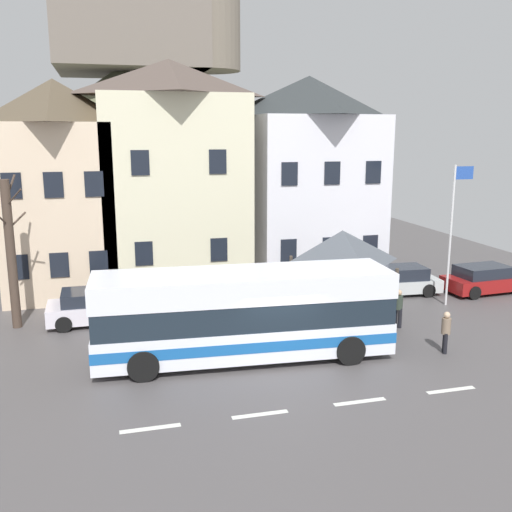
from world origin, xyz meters
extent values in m
cube|color=#504C4D|center=(0.00, 0.00, -0.03)|extent=(40.00, 60.00, 0.06)
cube|color=silver|center=(-4.50, -2.92, 0.00)|extent=(1.60, 0.20, 0.01)
cube|color=silver|center=(-1.50, -2.92, 0.00)|extent=(1.60, 0.20, 0.01)
cube|color=silver|center=(1.50, -2.92, 0.00)|extent=(1.60, 0.20, 0.01)
cube|color=silver|center=(4.50, -2.92, 0.00)|extent=(1.60, 0.20, 0.01)
cube|color=beige|center=(-7.40, 12.43, 4.04)|extent=(5.01, 6.86, 8.07)
pyramid|color=brown|center=(-7.40, 12.43, 9.08)|extent=(5.01, 6.86, 2.02)
cube|color=black|center=(-9.07, 8.97, 1.93)|extent=(0.80, 0.06, 1.10)
cube|color=black|center=(-7.40, 8.97, 1.93)|extent=(0.80, 0.06, 1.10)
cube|color=black|center=(-5.72, 8.97, 1.93)|extent=(0.80, 0.06, 1.10)
cube|color=black|center=(-9.07, 8.97, 5.44)|extent=(0.80, 0.06, 1.10)
cube|color=black|center=(-7.40, 8.97, 5.44)|extent=(0.80, 0.06, 1.10)
cube|color=black|center=(-5.72, 8.97, 5.44)|extent=(0.80, 0.06, 1.10)
cube|color=beige|center=(-1.99, 12.17, 4.69)|extent=(6.94, 6.35, 9.39)
pyramid|color=brown|center=(-1.99, 12.17, 10.24)|extent=(6.94, 6.35, 1.71)
cube|color=black|center=(-3.72, 8.97, 2.24)|extent=(0.80, 0.06, 1.10)
cube|color=black|center=(-0.25, 8.97, 2.24)|extent=(0.80, 0.06, 1.10)
cube|color=black|center=(-3.72, 8.97, 6.33)|extent=(0.80, 0.06, 1.10)
cube|color=black|center=(-0.25, 8.97, 6.33)|extent=(0.80, 0.06, 1.10)
cube|color=white|center=(5.35, 12.42, 4.24)|extent=(6.48, 6.84, 8.48)
pyramid|color=#2F3436|center=(5.35, 12.42, 9.50)|extent=(6.48, 6.84, 2.03)
cube|color=black|center=(3.18, 8.97, 2.03)|extent=(0.80, 0.06, 1.10)
cube|color=black|center=(5.35, 8.97, 2.03)|extent=(0.80, 0.06, 1.10)
cube|color=black|center=(7.51, 8.97, 2.03)|extent=(0.80, 0.06, 1.10)
cube|color=black|center=(3.18, 8.97, 5.71)|extent=(0.80, 0.06, 1.10)
cube|color=black|center=(5.35, 8.97, 5.71)|extent=(0.80, 0.06, 1.10)
cube|color=black|center=(7.51, 8.97, 5.71)|extent=(0.80, 0.06, 1.10)
cone|color=#616449|center=(-2.77, 31.13, 6.62)|extent=(37.84, 37.84, 13.24)
cube|color=slate|center=(-2.77, 31.13, 15.63)|extent=(11.05, 11.05, 6.89)
cylinder|color=#73685B|center=(2.75, 28.37, 17.09)|extent=(5.26, 5.26, 9.81)
cube|color=white|center=(-0.97, 1.15, 0.78)|extent=(10.17, 3.17, 1.07)
cube|color=#1959A5|center=(-0.97, 1.15, 0.84)|extent=(10.19, 3.20, 0.36)
cube|color=#19232D|center=(-0.97, 1.15, 1.76)|extent=(10.06, 3.13, 0.90)
cube|color=white|center=(-0.97, 1.15, 2.63)|extent=(10.17, 3.17, 0.84)
cube|color=#19232D|center=(4.05, 0.83, 1.76)|extent=(0.19, 2.15, 0.86)
cylinder|color=black|center=(2.51, 2.16, 0.50)|extent=(1.02, 0.34, 1.00)
cylinder|color=black|center=(2.36, -0.29, 0.50)|extent=(1.02, 0.34, 1.00)
cylinder|color=black|center=(-4.30, 2.58, 0.50)|extent=(1.02, 0.34, 1.00)
cylinder|color=black|center=(-4.45, 0.13, 0.50)|extent=(1.02, 0.34, 1.00)
cylinder|color=#473D33|center=(2.35, 6.09, 1.20)|extent=(0.14, 0.14, 2.40)
cylinder|color=#473D33|center=(5.65, 6.09, 1.20)|extent=(0.14, 0.14, 2.40)
cylinder|color=#473D33|center=(2.35, 2.79, 1.20)|extent=(0.14, 0.14, 2.40)
cylinder|color=#473D33|center=(5.65, 2.79, 1.20)|extent=(0.14, 0.14, 2.40)
pyramid|color=#4D535C|center=(4.00, 4.44, 3.06)|extent=(3.60, 3.60, 1.32)
cube|color=silver|center=(7.83, 7.12, 0.47)|extent=(4.55, 2.07, 0.59)
cube|color=#1E232D|center=(8.06, 7.10, 1.06)|extent=(2.76, 1.73, 0.58)
cylinder|color=black|center=(6.32, 6.38, 0.32)|extent=(0.65, 0.24, 0.64)
cylinder|color=black|center=(6.43, 8.06, 0.32)|extent=(0.65, 0.24, 0.64)
cylinder|color=black|center=(9.24, 6.18, 0.32)|extent=(0.65, 0.24, 0.64)
cylinder|color=black|center=(9.35, 7.86, 0.32)|extent=(0.65, 0.24, 0.64)
cube|color=silver|center=(-5.85, 6.42, 0.52)|extent=(3.94, 1.93, 0.68)
cube|color=#1E232D|center=(-6.05, 6.41, 1.12)|extent=(2.37, 1.69, 0.51)
cylinder|color=black|center=(-4.57, 7.33, 0.32)|extent=(0.64, 0.21, 0.64)
cylinder|color=black|center=(-4.55, 5.53, 0.32)|extent=(0.64, 0.21, 0.64)
cylinder|color=black|center=(-7.15, 7.30, 0.32)|extent=(0.64, 0.21, 0.64)
cylinder|color=black|center=(-7.13, 5.50, 0.32)|extent=(0.64, 0.21, 0.64)
cube|color=maroon|center=(12.37, 6.25, 0.49)|extent=(4.15, 2.08, 0.63)
cube|color=#1E232D|center=(12.17, 6.24, 1.07)|extent=(2.53, 1.75, 0.53)
cylinder|color=black|center=(13.64, 7.20, 0.32)|extent=(0.65, 0.24, 0.64)
cylinder|color=black|center=(10.98, 7.02, 0.32)|extent=(0.65, 0.24, 0.64)
cylinder|color=black|center=(11.10, 5.30, 0.32)|extent=(0.65, 0.24, 0.64)
cylinder|color=black|center=(5.69, 2.80, 0.40)|extent=(0.16, 0.16, 0.81)
cylinder|color=black|center=(5.78, 2.61, 0.40)|extent=(0.16, 0.16, 0.81)
cylinder|color=#2D382D|center=(5.74, 2.70, 1.04)|extent=(0.34, 0.34, 0.56)
sphere|color=tan|center=(5.74, 2.70, 1.43)|extent=(0.24, 0.24, 0.24)
cylinder|color=black|center=(3.23, 3.30, 0.42)|extent=(0.15, 0.15, 0.83)
cylinder|color=black|center=(3.15, 3.11, 0.42)|extent=(0.15, 0.15, 0.83)
cylinder|color=#2D382D|center=(3.19, 3.20, 1.08)|extent=(0.33, 0.33, 0.59)
sphere|color=#D1AD89|center=(3.19, 3.20, 1.49)|extent=(0.22, 0.22, 0.22)
cylinder|color=black|center=(6.06, -0.11, 0.38)|extent=(0.15, 0.15, 0.76)
cylinder|color=black|center=(5.97, -0.28, 0.38)|extent=(0.15, 0.15, 0.76)
cylinder|color=#7F6B56|center=(6.02, -0.19, 0.99)|extent=(0.32, 0.32, 0.58)
sphere|color=#D1AD89|center=(6.02, -0.19, 1.40)|extent=(0.23, 0.23, 0.23)
cube|color=brown|center=(4.89, 6.50, 0.45)|extent=(1.47, 0.45, 0.08)
cube|color=brown|center=(4.89, 6.72, 0.67)|extent=(1.47, 0.06, 0.40)
cube|color=#2D2D33|center=(4.24, 6.50, 0.23)|extent=(0.08, 0.36, 0.45)
cube|color=#2D2D33|center=(5.54, 6.50, 0.23)|extent=(0.08, 0.36, 0.45)
cylinder|color=silver|center=(9.34, 4.90, 3.13)|extent=(0.10, 0.10, 6.27)
cube|color=#264CA5|center=(9.79, 4.90, 5.92)|extent=(0.90, 0.03, 0.56)
cylinder|color=#47382D|center=(-8.97, 6.61, 2.95)|extent=(0.36, 0.36, 5.89)
cylinder|color=#47382D|center=(-8.64, 6.21, 5.23)|extent=(0.73, 0.85, 0.75)
cylinder|color=#47382D|center=(-8.69, 6.93, 4.26)|extent=(0.66, 0.73, 0.60)
cylinder|color=#47382D|center=(-8.94, 6.91, 4.81)|extent=(0.13, 0.67, 0.95)
cylinder|color=#47382D|center=(-8.81, 6.82, 5.57)|extent=(0.44, 0.54, 0.96)
camera|label=1|loc=(-5.37, -17.05, 7.66)|focal=40.43mm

